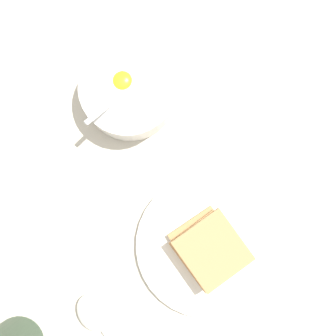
{
  "coord_description": "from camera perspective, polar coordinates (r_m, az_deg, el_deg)",
  "views": [
    {
      "loc": [
        -0.05,
        -0.08,
        0.61
      ],
      "look_at": [
        -0.04,
        -0.12,
        0.02
      ],
      "focal_mm": 42.0,
      "sensor_mm": 36.0,
      "label": 1
    }
  ],
  "objects": [
    {
      "name": "egg_bowl",
      "position": [
        0.61,
        -5.7,
        11.01
      ],
      "size": [
        0.14,
        0.15,
        0.08
      ],
      "color": "white",
      "rests_on": "ground_plane"
    },
    {
      "name": "soup_spoon",
      "position": [
        0.64,
        -9.88,
        -20.9
      ],
      "size": [
        0.12,
        0.1,
        0.03
      ],
      "color": "white",
      "rests_on": "ground_plane"
    },
    {
      "name": "ground_plane",
      "position": [
        0.62,
        -7.07,
        -9.93
      ],
      "size": [
        3.0,
        3.0,
        0.0
      ],
      "primitive_type": "plane",
      "color": "beige"
    },
    {
      "name": "toast_plate",
      "position": [
        0.61,
        5.66,
        -11.02
      ],
      "size": [
        0.22,
        0.22,
        0.01
      ],
      "color": "white",
      "rests_on": "ground_plane"
    },
    {
      "name": "toast_sandwich",
      "position": [
        0.59,
        6.0,
        -11.59
      ],
      "size": [
        0.13,
        0.12,
        0.04
      ],
      "color": "tan",
      "rests_on": "toast_plate"
    }
  ]
}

